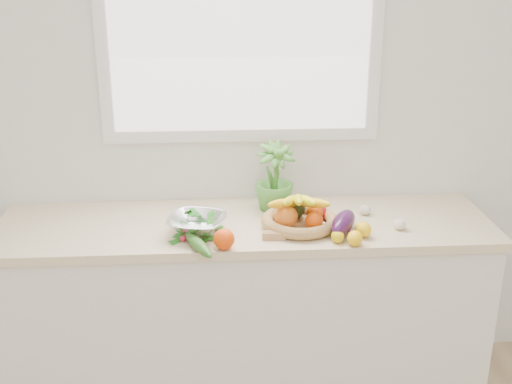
{
  "coord_description": "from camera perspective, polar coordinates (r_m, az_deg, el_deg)",
  "views": [
    {
      "loc": [
        -0.12,
        -0.72,
        2.04
      ],
      "look_at": [
        0.05,
        1.93,
        1.05
      ],
      "focal_mm": 45.0,
      "sensor_mm": 36.0,
      "label": 1
    }
  ],
  "objects": [
    {
      "name": "window_frame",
      "position": [
        2.97,
        -1.39,
        14.83
      ],
      "size": [
        1.3,
        0.03,
        1.1
      ],
      "primitive_type": "cube",
      "color": "white",
      "rests_on": "back_wall"
    },
    {
      "name": "radish",
      "position": [
        2.72,
        -6.48,
        -4.14
      ],
      "size": [
        0.04,
        0.04,
        0.03
      ],
      "primitive_type": "sphere",
      "rotation": [
        0.0,
        0.0,
        -0.41
      ],
      "color": "red",
      "rests_on": "countertop"
    },
    {
      "name": "garlic_a",
      "position": [
        2.82,
        5.84,
        -3.07
      ],
      "size": [
        0.05,
        0.05,
        0.04
      ],
      "primitive_type": "ellipsoid",
      "rotation": [
        0.0,
        0.0,
        -0.05
      ],
      "color": "white",
      "rests_on": "countertop"
    },
    {
      "name": "cucumber",
      "position": [
        2.64,
        -5.2,
        -4.65
      ],
      "size": [
        0.15,
        0.27,
        0.05
      ],
      "primitive_type": "ellipsoid",
      "rotation": [
        0.0,
        0.0,
        0.41
      ],
      "color": "#205C1B",
      "rests_on": "countertop"
    },
    {
      "name": "lemon_a",
      "position": [
        2.72,
        7.27,
        -3.92
      ],
      "size": [
        0.06,
        0.07,
        0.05
      ],
      "primitive_type": "ellipsoid",
      "rotation": [
        0.0,
        0.0,
        0.05
      ],
      "color": "#DBBC0B",
      "rests_on": "countertop"
    },
    {
      "name": "garlic_b",
      "position": [
        3.02,
        9.67,
        -1.58
      ],
      "size": [
        0.06,
        0.06,
        0.05
      ],
      "primitive_type": "ellipsoid",
      "rotation": [
        0.0,
        0.0,
        0.19
      ],
      "color": "beige",
      "rests_on": "countertop"
    },
    {
      "name": "garlic_c",
      "position": [
        2.89,
        12.65,
        -2.82
      ],
      "size": [
        0.06,
        0.06,
        0.05
      ],
      "primitive_type": "ellipsoid",
      "rotation": [
        0.0,
        0.0,
        0.08
      ],
      "color": "beige",
      "rests_on": "countertop"
    },
    {
      "name": "fruit_basket",
      "position": [
        2.84,
        3.86,
        -2.18
      ],
      "size": [
        0.37,
        0.37,
        0.18
      ],
      "color": "tan",
      "rests_on": "countertop"
    },
    {
      "name": "lemon_b",
      "position": [
        2.7,
        8.79,
        -4.09
      ],
      "size": [
        0.08,
        0.09,
        0.06
      ],
      "primitive_type": "ellipsoid",
      "rotation": [
        0.0,
        0.0,
        -0.24
      ],
      "color": "yellow",
      "rests_on": "countertop"
    },
    {
      "name": "colander_with_spinach",
      "position": [
        2.77,
        -5.28,
        -2.52
      ],
      "size": [
        0.31,
        0.31,
        0.13
      ],
      "color": "silver",
      "rests_on": "countertop"
    },
    {
      "name": "potted_herb",
      "position": [
        2.99,
        1.67,
        1.28
      ],
      "size": [
        0.23,
        0.23,
        0.33
      ],
      "primitive_type": "imported",
      "rotation": [
        0.0,
        0.0,
        0.27
      ],
      "color": "#478A32",
      "rests_on": "countertop"
    },
    {
      "name": "apple",
      "position": [
        2.91,
        5.49,
        -1.79
      ],
      "size": [
        0.11,
        0.11,
        0.08
      ],
      "primitive_type": "sphere",
      "rotation": [
        0.0,
        0.0,
        0.35
      ],
      "color": "red",
      "rests_on": "countertop"
    },
    {
      "name": "counter_cabinet",
      "position": [
        3.12,
        -0.96,
        -10.62
      ],
      "size": [
        2.2,
        0.58,
        0.86
      ],
      "primitive_type": "cube",
      "color": "silver",
      "rests_on": "ground"
    },
    {
      "name": "ginger",
      "position": [
        2.73,
        1.61,
        -3.86
      ],
      "size": [
        0.1,
        0.05,
        0.03
      ],
      "primitive_type": "cube",
      "rotation": [
        0.0,
        0.0,
        -0.06
      ],
      "color": "tan",
      "rests_on": "countertop"
    },
    {
      "name": "back_wall",
      "position": [
        3.05,
        -1.34,
        7.37
      ],
      "size": [
        4.5,
        0.02,
        2.7
      ],
      "primitive_type": "cube",
      "color": "white",
      "rests_on": "ground"
    },
    {
      "name": "lemon_c",
      "position": [
        2.78,
        9.5,
        -3.29
      ],
      "size": [
        0.09,
        0.1,
        0.07
      ],
      "primitive_type": "ellipsoid",
      "rotation": [
        0.0,
        0.0,
        0.36
      ],
      "color": "yellow",
      "rests_on": "countertop"
    },
    {
      "name": "countertop",
      "position": [
        2.91,
        -1.01,
        -3.02
      ],
      "size": [
        2.24,
        0.62,
        0.04
      ],
      "primitive_type": "cube",
      "color": "beige",
      "rests_on": "counter_cabinet"
    },
    {
      "name": "orange_loose",
      "position": [
        2.63,
        -2.86,
        -4.21
      ],
      "size": [
        0.11,
        0.11,
        0.09
      ],
      "primitive_type": "sphere",
      "rotation": [
        0.0,
        0.0,
        -0.36
      ],
      "color": "#F34407",
      "rests_on": "countertop"
    },
    {
      "name": "eggplant",
      "position": [
        2.8,
        7.77,
        -2.75
      ],
      "size": [
        0.18,
        0.25,
        0.09
      ],
      "primitive_type": "ellipsoid",
      "rotation": [
        0.0,
        0.0,
        -0.44
      ],
      "color": "#310F37",
      "rests_on": "countertop"
    },
    {
      "name": "window_pane",
      "position": [
        2.95,
        -1.38,
        14.8
      ],
      "size": [
        1.18,
        0.01,
        0.98
      ],
      "primitive_type": "cube",
      "color": "white",
      "rests_on": "window_frame"
    }
  ]
}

